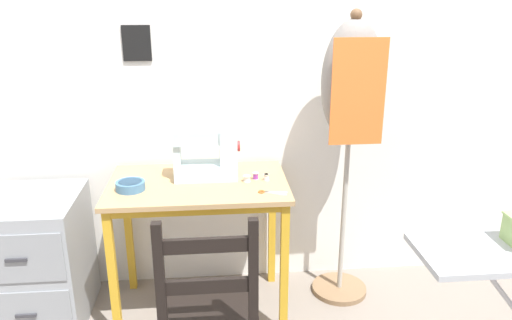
{
  "coord_description": "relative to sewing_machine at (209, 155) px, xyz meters",
  "views": [
    {
      "loc": [
        0.08,
        -2.12,
        1.71
      ],
      "look_at": [
        0.3,
        0.26,
        0.89
      ],
      "focal_mm": 35.0,
      "sensor_mm": 36.0,
      "label": 1
    }
  ],
  "objects": [
    {
      "name": "wooden_chair",
      "position": [
        -0.02,
        -0.75,
        -0.45
      ],
      "size": [
        0.4,
        0.38,
        0.94
      ],
      "color": "black",
      "rests_on": "ground_plane"
    },
    {
      "name": "thread_spool_mid_table",
      "position": [
        0.24,
        -0.05,
        -0.11
      ],
      "size": [
        0.03,
        0.03,
        0.04
      ],
      "color": "purple",
      "rests_on": "sewing_table"
    },
    {
      "name": "sewing_machine",
      "position": [
        0.0,
        0.0,
        0.0
      ],
      "size": [
        0.34,
        0.16,
        0.29
      ],
      "color": "silver",
      "rests_on": "sewing_table"
    },
    {
      "name": "wall_back",
      "position": [
        -0.06,
        0.3,
        0.38
      ],
      "size": [
        10.0,
        0.06,
        2.55
      ],
      "color": "silver",
      "rests_on": "ground_plane"
    },
    {
      "name": "sewing_table",
      "position": [
        -0.06,
        -0.07,
        -0.23
      ],
      "size": [
        0.92,
        0.59,
        0.77
      ],
      "color": "tan",
      "rests_on": "ground_plane"
    },
    {
      "name": "dress_form",
      "position": [
        0.75,
        0.04,
        0.28
      ],
      "size": [
        0.32,
        0.32,
        1.62
      ],
      "color": "#846647",
      "rests_on": "ground_plane"
    },
    {
      "name": "scissors",
      "position": [
        0.28,
        -0.23,
        -0.12
      ],
      "size": [
        0.14,
        0.07,
        0.01
      ],
      "color": "silver",
      "rests_on": "sewing_table"
    },
    {
      "name": "filing_cabinet",
      "position": [
        -0.92,
        -0.04,
        -0.54
      ],
      "size": [
        0.47,
        0.55,
        0.7
      ],
      "color": "#93999E",
      "rests_on": "ground_plane"
    },
    {
      "name": "thread_spool_near_machine",
      "position": [
        0.19,
        -0.07,
        -0.11
      ],
      "size": [
        0.04,
        0.04,
        0.03
      ],
      "color": "silver",
      "rests_on": "sewing_table"
    },
    {
      "name": "fabric_bowl",
      "position": [
        -0.39,
        -0.13,
        -0.1
      ],
      "size": [
        0.14,
        0.14,
        0.04
      ],
      "color": "teal",
      "rests_on": "sewing_table"
    },
    {
      "name": "thread_spool_far_edge",
      "position": [
        0.29,
        -0.07,
        -0.11
      ],
      "size": [
        0.03,
        0.03,
        0.04
      ],
      "color": "silver",
      "rests_on": "sewing_table"
    }
  ]
}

